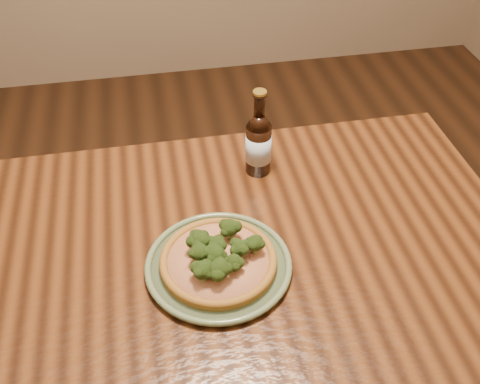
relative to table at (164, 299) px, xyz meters
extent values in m
cube|color=#4B2710|center=(0.00, 0.00, 0.07)|extent=(1.60, 0.90, 0.04)
cylinder|color=#4B2710|center=(0.73, 0.38, -0.30)|extent=(0.07, 0.07, 0.71)
cylinder|color=#5A6E4B|center=(0.12, -0.01, 0.10)|extent=(0.28, 0.28, 0.01)
torus|color=#5A6E4B|center=(0.12, -0.01, 0.11)|extent=(0.31, 0.31, 0.01)
torus|color=#5A6E4B|center=(0.12, -0.01, 0.10)|extent=(0.24, 0.24, 0.01)
cylinder|color=#8B5F1F|center=(0.12, -0.01, 0.11)|extent=(0.24, 0.24, 0.01)
torus|color=#8B5F1F|center=(0.12, -0.01, 0.12)|extent=(0.24, 0.24, 0.02)
cylinder|color=#D2B580|center=(0.12, -0.01, 0.12)|extent=(0.21, 0.21, 0.01)
sphere|color=#314D18|center=(0.12, 0.00, 0.15)|extent=(0.05, 0.05, 0.04)
sphere|color=#314D18|center=(0.08, -0.06, 0.15)|extent=(0.05, 0.05, 0.04)
sphere|color=#314D18|center=(0.15, -0.05, 0.15)|extent=(0.04, 0.04, 0.03)
sphere|color=#314D18|center=(0.08, -0.01, 0.15)|extent=(0.05, 0.05, 0.04)
sphere|color=#314D18|center=(0.15, 0.04, 0.15)|extent=(0.05, 0.05, 0.04)
sphere|color=#314D18|center=(0.12, -0.03, 0.15)|extent=(0.05, 0.05, 0.04)
sphere|color=#314D18|center=(0.20, -0.01, 0.15)|extent=(0.05, 0.05, 0.03)
sphere|color=#314D18|center=(0.09, 0.02, 0.15)|extent=(0.06, 0.06, 0.04)
sphere|color=#314D18|center=(0.12, -0.07, 0.15)|extent=(0.05, 0.05, 0.04)
sphere|color=#314D18|center=(0.16, -0.02, 0.15)|extent=(0.04, 0.04, 0.03)
cylinder|color=black|center=(0.27, 0.29, 0.16)|extent=(0.06, 0.06, 0.13)
cone|color=black|center=(0.27, 0.29, 0.24)|extent=(0.06, 0.06, 0.03)
cylinder|color=black|center=(0.27, 0.29, 0.29)|extent=(0.03, 0.03, 0.06)
torus|color=black|center=(0.27, 0.29, 0.31)|extent=(0.03, 0.03, 0.00)
cylinder|color=#A58C33|center=(0.27, 0.29, 0.32)|extent=(0.03, 0.03, 0.01)
cylinder|color=silver|center=(0.27, 0.29, 0.16)|extent=(0.06, 0.06, 0.07)
camera|label=1|loc=(0.02, -0.78, 0.99)|focal=42.00mm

